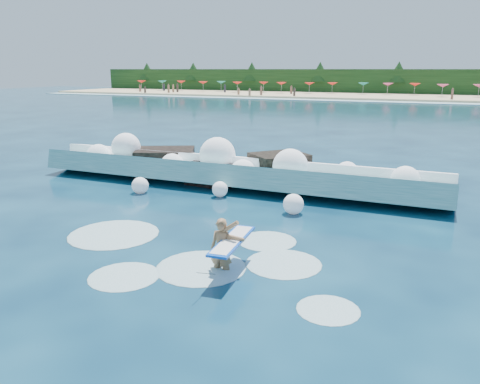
{
  "coord_description": "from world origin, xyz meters",
  "views": [
    {
      "loc": [
        7.24,
        -11.26,
        5.01
      ],
      "look_at": [
        1.5,
        2.0,
        1.2
      ],
      "focal_mm": 35.0,
      "sensor_mm": 36.0,
      "label": 1
    }
  ],
  "objects": [
    {
      "name": "ground",
      "position": [
        0.0,
        0.0,
        0.0
      ],
      "size": [
        200.0,
        200.0,
        0.0
      ],
      "primitive_type": "plane",
      "color": "#062037",
      "rests_on": "ground"
    },
    {
      "name": "beach",
      "position": [
        0.0,
        78.0,
        0.2
      ],
      "size": [
        140.0,
        20.0,
        0.4
      ],
      "primitive_type": "cube",
      "color": "tan",
      "rests_on": "ground"
    },
    {
      "name": "wet_band",
      "position": [
        0.0,
        67.0,
        0.04
      ],
      "size": [
        140.0,
        5.0,
        0.08
      ],
      "primitive_type": "cube",
      "color": "silver",
      "rests_on": "ground"
    },
    {
      "name": "treeline",
      "position": [
        0.0,
        88.0,
        2.5
      ],
      "size": [
        140.0,
        4.0,
        5.0
      ],
      "primitive_type": "cube",
      "color": "black",
      "rests_on": "ground"
    },
    {
      "name": "breaking_wave",
      "position": [
        -1.19,
        7.16,
        0.55
      ],
      "size": [
        18.32,
        2.84,
        1.58
      ],
      "color": "teal",
      "rests_on": "ground"
    },
    {
      "name": "rock_cluster",
      "position": [
        -2.38,
        7.83,
        0.51
      ],
      "size": [
        8.84,
        3.59,
        1.61
      ],
      "color": "black",
      "rests_on": "ground"
    },
    {
      "name": "surfer_with_board",
      "position": [
        2.46,
        -1.25,
        0.61
      ],
      "size": [
        0.95,
        2.86,
        1.66
      ],
      "color": "#936A44",
      "rests_on": "ground"
    },
    {
      "name": "wave_spray",
      "position": [
        -1.65,
        6.99,
        1.01
      ],
      "size": [
        15.33,
        4.48,
        2.11
      ],
      "color": "white",
      "rests_on": "ground"
    },
    {
      "name": "surf_foam",
      "position": [
        0.79,
        -0.64,
        0.0
      ],
      "size": [
        9.36,
        5.54,
        0.14
      ],
      "color": "silver",
      "rests_on": "ground"
    },
    {
      "name": "beach_umbrellas",
      "position": [
        -0.46,
        79.94,
        2.25
      ],
      "size": [
        113.17,
        6.46,
        0.5
      ],
      "color": "red",
      "rests_on": "ground"
    },
    {
      "name": "beachgoers",
      "position": [
        -0.48,
        75.02,
        1.08
      ],
      "size": [
        104.63,
        12.98,
        1.93
      ],
      "color": "#3F332D",
      "rests_on": "ground"
    }
  ]
}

